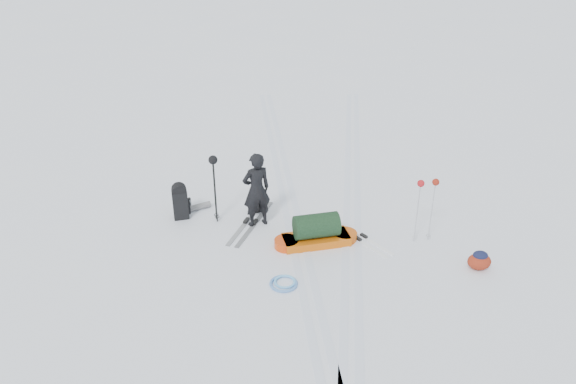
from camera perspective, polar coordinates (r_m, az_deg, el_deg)
name	(u,v)px	position (r m, az deg, el deg)	size (l,w,h in m)	color
ground	(296,236)	(11.28, 0.87, -4.44)	(200.00, 200.00, 0.00)	white
snow_hill_backdrop	(567,292)	(135.57, 26.52, -9.11)	(359.50, 192.00, 162.45)	white
ski_tracks	(323,213)	(12.07, 3.57, -2.14)	(3.38, 17.97, 0.01)	silver
skier	(256,190)	(11.27, -3.23, 0.20)	(0.59, 0.38, 1.61)	black
pulk_sled	(316,233)	(10.93, 2.88, -4.14)	(1.72, 0.78, 0.64)	#CB580B
expedition_rucksack	(183,201)	(11.94, -10.65, -0.94)	(0.77, 0.66, 0.80)	black
ski_poles_black	(213,168)	(11.31, -7.58, 2.43)	(0.18, 0.22, 1.49)	black
ski_poles_silver	(427,190)	(10.88, 13.98, 0.20)	(0.43, 0.18, 1.35)	silver
touring_skis_grey	(251,222)	(11.71, -3.82, -3.09)	(0.95, 1.88, 0.07)	gray
touring_skis_white	(361,238)	(11.27, 7.41, -4.66)	(1.14, 1.46, 0.06)	white
rope_coil	(284,283)	(9.95, -0.41, -9.22)	(0.54, 0.54, 0.06)	#5387CB
small_daypack	(479,260)	(10.82, 18.87, -6.60)	(0.53, 0.48, 0.37)	maroon
thermos_pair	(186,206)	(12.22, -10.29, -1.41)	(0.20, 0.29, 0.30)	#55565C
stuff_sack	(256,208)	(12.06, -3.30, -1.59)	(0.41, 0.37, 0.21)	black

